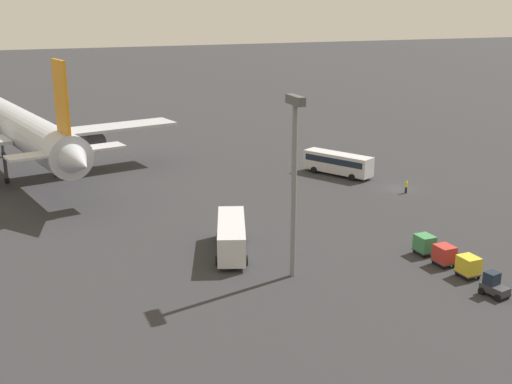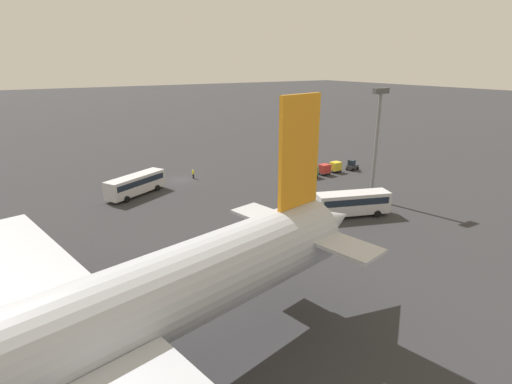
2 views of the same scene
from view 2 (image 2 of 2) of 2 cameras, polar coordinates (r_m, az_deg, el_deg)
name	(u,v)px [view 2 (image 2 of 2)]	position (r m, az deg, el deg)	size (l,w,h in m)	color
ground_plane	(181,180)	(74.76, -10.62, 1.71)	(600.00, 600.00, 0.00)	#2D2D30
airplane	(58,344)	(24.16, -26.46, -18.86)	(52.29, 45.05, 18.50)	#B2B7C1
shuttle_bus_near	(136,183)	(67.48, -16.81, 1.19)	(10.77, 7.43, 3.29)	silver
shuttle_bus_far	(353,202)	(57.47, 13.62, -1.40)	(10.74, 6.08, 3.39)	silver
baggage_tug	(352,165)	(82.31, 13.57, 3.71)	(2.60, 2.02, 2.10)	#333338
worker_person	(193,174)	(75.08, -8.95, 2.57)	(0.38, 0.38, 1.74)	#1E1E2D
cargo_cart_yellow	(336,166)	(79.88, 11.30, 3.62)	(2.05, 1.74, 2.06)	#38383D
cargo_cart_red	(325,169)	(77.58, 9.76, 3.28)	(2.05, 1.74, 2.06)	#38383D
cargo_cart_green	(312,171)	(75.55, 8.00, 2.97)	(2.05, 1.74, 2.06)	#38383D
light_pole	(377,133)	(63.06, 16.91, 8.04)	(2.80, 0.70, 17.10)	slate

